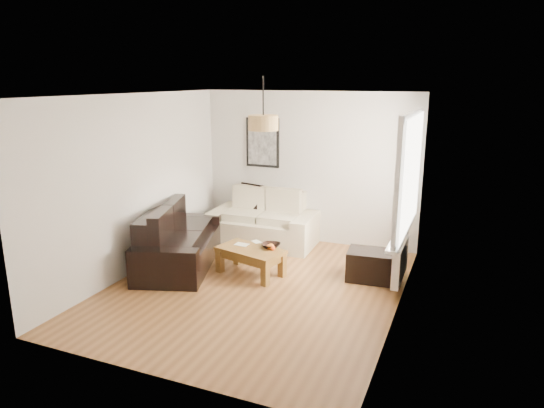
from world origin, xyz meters
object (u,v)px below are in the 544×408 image
at_px(loveseat_cream, 263,218).
at_px(ottoman, 374,266).
at_px(coffee_table, 251,261).
at_px(sofa_leather, 180,238).

distance_m(loveseat_cream, ottoman, 2.29).
relative_size(coffee_table, ottoman, 1.29).
relative_size(loveseat_cream, sofa_leather, 0.91).
xyz_separation_m(sofa_leather, ottoman, (2.88, 0.55, -0.21)).
bearing_deg(coffee_table, ottoman, 15.80).
height_order(loveseat_cream, ottoman, loveseat_cream).
relative_size(loveseat_cream, coffee_table, 1.85).
distance_m(sofa_leather, coffee_table, 1.19).
distance_m(sofa_leather, ottoman, 2.94).
bearing_deg(loveseat_cream, sofa_leather, -120.57).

